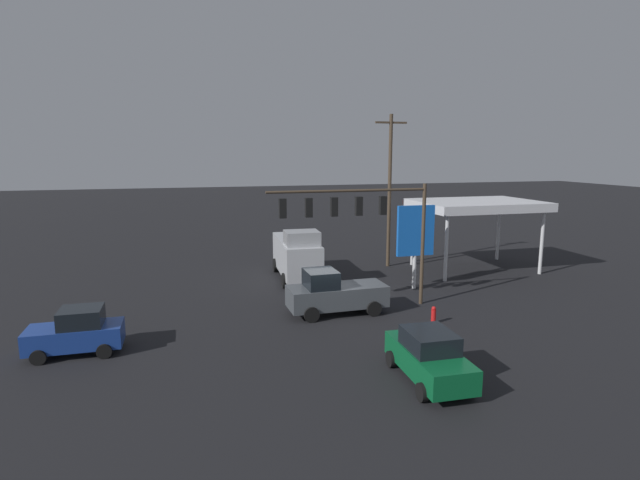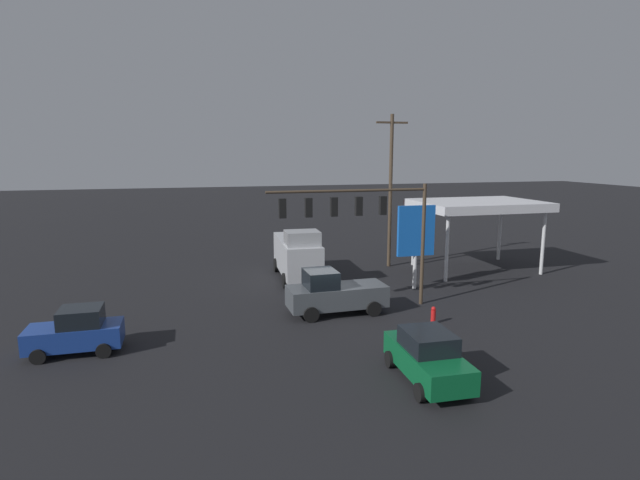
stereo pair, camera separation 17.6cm
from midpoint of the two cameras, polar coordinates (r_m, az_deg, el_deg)
ground_plane at (r=26.44m, az=0.96°, el=-8.62°), size 200.00×200.00×0.00m
traffic_signal_assembly at (r=26.45m, az=4.28°, el=2.97°), size 8.81×0.43×6.76m
utility_pole at (r=37.00m, az=7.82°, el=5.91°), size 2.40×0.26×11.12m
gas_station_canopy at (r=37.45m, az=17.31°, el=3.74°), size 8.60×6.26×5.02m
price_sign at (r=31.28m, az=10.70°, el=0.79°), size 2.41×0.27×5.23m
delivery_truck at (r=33.36m, az=-2.82°, el=-1.67°), size 2.81×6.90×3.58m
pickup_parked at (r=26.45m, az=1.44°, el=-6.10°), size 5.25×2.36×2.40m
sedan_waiting at (r=19.49m, az=12.08°, el=-12.86°), size 2.16×4.45×1.93m
hatchback_crossing at (r=23.83m, az=-26.24°, el=-9.41°), size 3.80×1.97×1.97m
fire_hydrant at (r=25.76m, az=12.65°, el=-8.36°), size 0.24×0.24×0.88m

